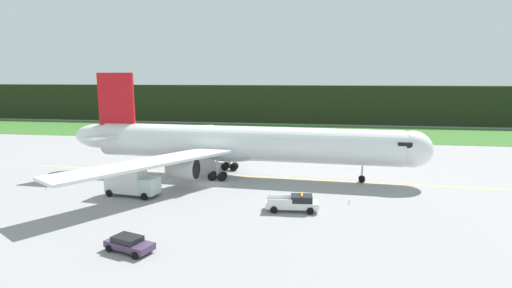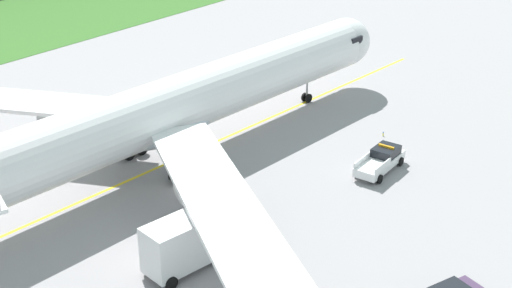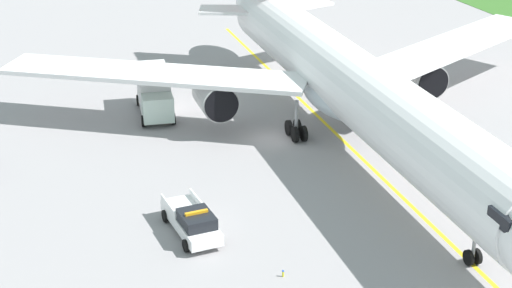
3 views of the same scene
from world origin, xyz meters
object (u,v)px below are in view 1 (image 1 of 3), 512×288
Objects in this scene: ops_pickup_truck at (294,203)px; catering_truck at (131,181)px; staff_car at (129,243)px; airliner at (239,144)px.

catering_truck is (-20.33, 2.55, 1.01)m from ops_pickup_truck.
ops_pickup_truck is at bearing -7.16° from catering_truck.
staff_car is (-13.08, -12.65, -0.20)m from ops_pickup_truck.
airliner reaches higher than catering_truck.
ops_pickup_truck is 18.19m from staff_car.
airliner is 16.69m from catering_truck.
ops_pickup_truck is 20.52m from catering_truck.
catering_truck reaches higher than ops_pickup_truck.
airliner is 9.17× the size of ops_pickup_truck.
ops_pickup_truck is at bearing -57.94° from airliner.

